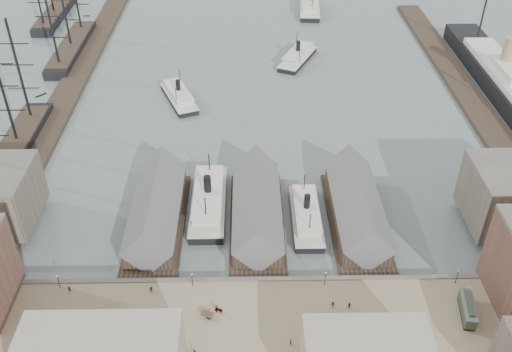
{
  "coord_description": "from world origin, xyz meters",
  "views": [
    {
      "loc": [
        -2.18,
        -97.62,
        97.93
      ],
      "look_at": [
        0.0,
        30.0,
        6.0
      ],
      "focal_mm": 40.0,
      "sensor_mm": 36.0,
      "label": 1
    }
  ],
  "objects_px": {
    "tram": "(467,309)",
    "horse_cart_right": "(388,342)",
    "ocean_steamer": "(502,78)",
    "horse_cart_center": "(215,312)",
    "ferry_docked_west": "(208,200)",
    "horse_cart_left": "(63,324)"
  },
  "relations": [
    {
      "from": "tram",
      "to": "horse_cart_center",
      "type": "bearing_deg",
      "value": -171.87
    },
    {
      "from": "ferry_docked_west",
      "to": "tram",
      "type": "height_order",
      "value": "ferry_docked_west"
    },
    {
      "from": "ocean_steamer",
      "to": "horse_cart_center",
      "type": "distance_m",
      "value": 148.25
    },
    {
      "from": "horse_cart_right",
      "to": "ocean_steamer",
      "type": "bearing_deg",
      "value": -10.29
    },
    {
      "from": "ferry_docked_west",
      "to": "horse_cart_right",
      "type": "height_order",
      "value": "ferry_docked_west"
    },
    {
      "from": "ferry_docked_west",
      "to": "ocean_steamer",
      "type": "distance_m",
      "value": 125.53
    },
    {
      "from": "tram",
      "to": "horse_cart_right",
      "type": "xyz_separation_m",
      "value": [
        -18.54,
        -7.63,
        -0.98
      ]
    },
    {
      "from": "tram",
      "to": "horse_cart_left",
      "type": "bearing_deg",
      "value": -169.67
    },
    {
      "from": "tram",
      "to": "horse_cart_right",
      "type": "height_order",
      "value": "tram"
    },
    {
      "from": "ocean_steamer",
      "to": "horse_cart_right",
      "type": "bearing_deg",
      "value": -119.55
    },
    {
      "from": "ocean_steamer",
      "to": "horse_cart_center",
      "type": "bearing_deg",
      "value": -133.2
    },
    {
      "from": "ferry_docked_west",
      "to": "ocean_steamer",
      "type": "relative_size",
      "value": 0.31
    },
    {
      "from": "ferry_docked_west",
      "to": "tram",
      "type": "xyz_separation_m",
      "value": [
        57.42,
        -40.2,
        1.25
      ]
    },
    {
      "from": "ferry_docked_west",
      "to": "horse_cart_right",
      "type": "xyz_separation_m",
      "value": [
        38.88,
        -47.83,
        0.27
      ]
    },
    {
      "from": "ocean_steamer",
      "to": "horse_cart_center",
      "type": "xyz_separation_m",
      "value": [
        -101.48,
        -108.07,
        -1.43
      ]
    },
    {
      "from": "ocean_steamer",
      "to": "tram",
      "type": "distance_m",
      "value": 118.92
    },
    {
      "from": "tram",
      "to": "horse_cart_right",
      "type": "distance_m",
      "value": 20.07
    },
    {
      "from": "ferry_docked_west",
      "to": "ocean_steamer",
      "type": "height_order",
      "value": "ocean_steamer"
    },
    {
      "from": "ferry_docked_west",
      "to": "horse_cart_center",
      "type": "bearing_deg",
      "value": -84.88
    },
    {
      "from": "tram",
      "to": "horse_cart_right",
      "type": "bearing_deg",
      "value": -148.53
    },
    {
      "from": "tram",
      "to": "ocean_steamer",
      "type": "bearing_deg",
      "value": 75.52
    },
    {
      "from": "ocean_steamer",
      "to": "tram",
      "type": "xyz_separation_m",
      "value": [
        -47.58,
        -108.99,
        -0.46
      ]
    }
  ]
}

